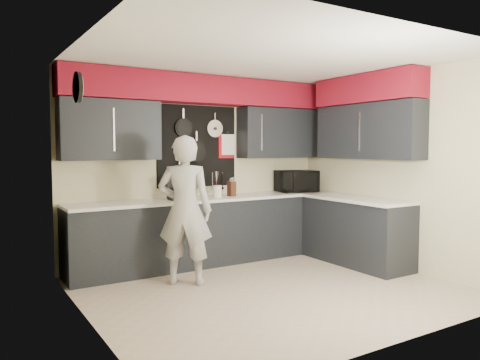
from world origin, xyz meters
TOP-DOWN VIEW (x-y plane):
  - ground at (0.00, 0.00)m, footprint 4.00×4.00m
  - back_wall_assembly at (0.01, 1.60)m, footprint 4.00×0.36m
  - right_wall_assembly at (1.85, 0.26)m, footprint 0.36×3.50m
  - left_wall_assembly at (-1.99, 0.02)m, footprint 0.05×3.50m
  - base_cabinets at (0.49, 1.13)m, footprint 3.95×2.20m
  - microwave at (1.51, 1.44)m, footprint 0.68×0.54m
  - knife_block at (0.33, 1.41)m, footprint 0.11×0.11m
  - utensil_crock at (0.10, 1.42)m, footprint 0.13×0.13m
  - coffee_maker at (-0.54, 1.40)m, footprint 0.20×0.24m
  - person at (-0.73, 0.70)m, footprint 0.76×0.72m

SIDE VIEW (x-z plane):
  - ground at x=0.00m, z-range 0.00..0.00m
  - base_cabinets at x=0.49m, z-range 0.00..0.92m
  - person at x=-0.73m, z-range 0.00..1.75m
  - utensil_crock at x=0.10m, z-range 0.92..1.08m
  - knife_block at x=0.33m, z-range 0.92..1.13m
  - microwave at x=1.51m, z-range 0.92..1.25m
  - coffee_maker at x=-0.54m, z-range 0.93..1.25m
  - left_wall_assembly at x=-1.99m, z-range 0.03..2.63m
  - right_wall_assembly at x=1.85m, z-range 0.64..3.24m
  - back_wall_assembly at x=0.01m, z-range 0.71..3.31m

